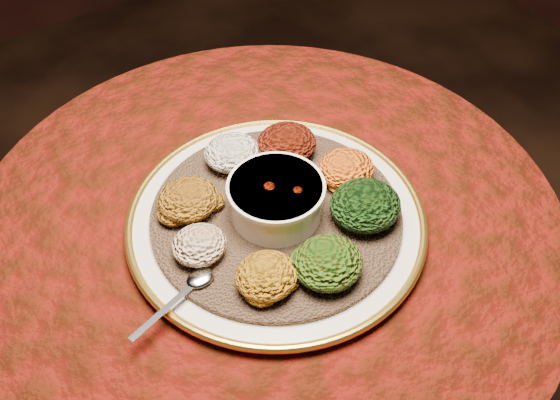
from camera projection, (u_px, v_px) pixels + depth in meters
table at (268, 280)px, 1.13m from camera, size 0.96×0.96×0.73m
platter at (276, 220)px, 0.98m from camera, size 0.60×0.60×0.02m
injera at (276, 215)px, 0.97m from camera, size 0.43×0.43×0.01m
stew_bowl at (276, 197)px, 0.94m from camera, size 0.15×0.15×0.06m
spoon at (195, 283)px, 0.87m from camera, size 0.15×0.05×0.01m
portion_ayib at (232, 153)px, 1.02m from camera, size 0.09×0.09×0.04m
portion_kitfo at (286, 143)px, 1.04m from camera, size 0.10×0.10×0.05m
portion_tikil at (346, 169)px, 1.00m from camera, size 0.09×0.09×0.04m
portion_gomen at (365, 205)px, 0.94m from camera, size 0.11×0.10×0.05m
portion_mixveg at (328, 263)px, 0.87m from camera, size 0.10×0.10×0.05m
portion_kik at (266, 276)px, 0.86m from camera, size 0.09×0.08×0.04m
portion_timatim at (199, 245)px, 0.90m from camera, size 0.08×0.08×0.04m
portion_shiro at (188, 199)px, 0.95m from camera, size 0.10×0.09×0.05m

